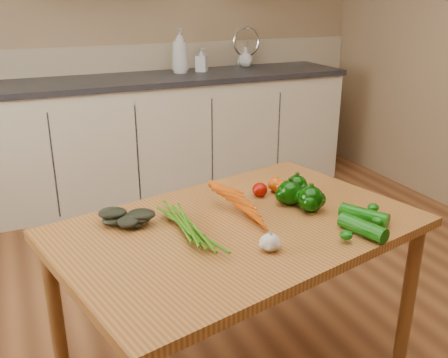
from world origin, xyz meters
TOP-DOWN VIEW (x-y plane):
  - room at (0.00, 0.17)m, footprint 4.04×5.04m
  - counter_run at (0.21, 2.19)m, footprint 2.84×0.64m
  - table at (-0.15, 0.10)m, footprint 1.44×1.10m
  - soap_bottle_a at (0.38, 2.26)m, footprint 0.17×0.17m
  - soap_bottle_b at (0.55, 2.26)m, footprint 0.12×0.11m
  - soap_bottle_c at (0.98, 2.37)m, footprint 0.16×0.16m
  - carrot_bunch at (-0.19, 0.15)m, footprint 0.27×0.23m
  - leafy_greens at (-0.53, 0.25)m, footprint 0.18×0.17m
  - garlic_bulb at (-0.14, -0.12)m, footprint 0.07×0.07m
  - pepper_a at (0.11, 0.18)m, footprint 0.10×0.10m
  - pepper_b at (0.18, 0.24)m, footprint 0.09×0.09m
  - pepper_c at (0.15, 0.09)m, footprint 0.10×0.10m
  - tomato_a at (0.04, 0.30)m, footprint 0.06×0.06m
  - tomato_b at (0.12, 0.32)m, footprint 0.07×0.07m
  - tomato_c at (0.14, 0.29)m, footprint 0.06×0.06m
  - zucchini_a at (0.27, -0.07)m, footprint 0.13×0.18m
  - zucchini_b at (0.20, -0.15)m, footprint 0.10×0.19m

SIDE VIEW (x-z plane):
  - counter_run at x=0.21m, z-range -0.11..1.03m
  - table at x=-0.15m, z-range 0.27..0.96m
  - zucchini_a at x=0.27m, z-range 0.69..0.74m
  - zucchini_b at x=0.20m, z-range 0.69..0.74m
  - tomato_c at x=0.14m, z-range 0.69..0.74m
  - garlic_bulb at x=-0.14m, z-range 0.69..0.74m
  - tomato_a at x=0.04m, z-range 0.69..0.75m
  - tomato_b at x=0.12m, z-range 0.69..0.75m
  - carrot_bunch at x=-0.19m, z-range 0.69..0.75m
  - pepper_b at x=0.18m, z-range 0.69..0.77m
  - leafy_greens at x=-0.53m, z-range 0.69..0.78m
  - pepper_a at x=0.11m, z-range 0.69..0.78m
  - pepper_c at x=0.15m, z-range 0.69..0.79m
  - soap_bottle_c at x=0.98m, z-range 0.90..1.05m
  - soap_bottle_b at x=0.55m, z-range 0.90..1.08m
  - soap_bottle_a at x=0.38m, z-range 0.90..1.22m
  - room at x=0.00m, z-range -0.07..2.57m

